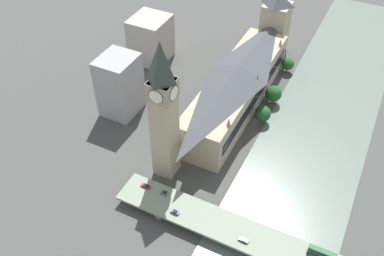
% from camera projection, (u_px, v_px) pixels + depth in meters
% --- Properties ---
extents(ground_plane, '(600.00, 600.00, 0.00)m').
position_uv_depth(ground_plane, '(255.00, 122.00, 246.91)').
color(ground_plane, '#424442').
extents(river_water, '(56.50, 360.00, 0.30)m').
position_uv_depth(river_water, '(313.00, 140.00, 235.57)').
color(river_water, slate).
rests_on(river_water, ground_plane).
extents(parliament_hall, '(25.86, 108.10, 29.59)m').
position_uv_depth(parliament_hall, '(237.00, 86.00, 247.35)').
color(parliament_hall, tan).
rests_on(parliament_hall, ground_plane).
extents(clock_tower, '(11.58, 11.58, 75.99)m').
position_uv_depth(clock_tower, '(164.00, 110.00, 192.35)').
color(clock_tower, tan).
rests_on(clock_tower, ground_plane).
extents(victoria_tower, '(16.95, 16.95, 47.85)m').
position_uv_depth(victoria_tower, '(275.00, 24.00, 286.15)').
color(victoria_tower, tan).
rests_on(victoria_tower, ground_plane).
extents(road_bridge, '(144.99, 16.72, 5.47)m').
position_uv_depth(road_bridge, '(269.00, 245.00, 182.21)').
color(road_bridge, '#5D6A59').
rests_on(road_bridge, ground_plane).
extents(double_decker_bus_mid, '(11.90, 2.51, 4.66)m').
position_uv_depth(double_decker_bus_mid, '(322.00, 253.00, 175.31)').
color(double_decker_bus_mid, '#235B33').
rests_on(double_decker_bus_mid, road_bridge).
extents(car_northbound_lead, '(4.66, 1.86, 1.43)m').
position_uv_depth(car_northbound_lead, '(146.00, 186.00, 203.87)').
color(car_northbound_lead, maroon).
rests_on(car_northbound_lead, road_bridge).
extents(car_northbound_tail, '(3.90, 1.86, 1.28)m').
position_uv_depth(car_northbound_tail, '(165.00, 193.00, 200.86)').
color(car_northbound_tail, slate).
rests_on(car_northbound_tail, road_bridge).
extents(car_southbound_lead, '(3.96, 1.77, 1.53)m').
position_uv_depth(car_southbound_lead, '(175.00, 212.00, 192.70)').
color(car_southbound_lead, navy).
rests_on(car_southbound_lead, road_bridge).
extents(car_southbound_mid, '(4.48, 1.92, 1.47)m').
position_uv_depth(car_southbound_mid, '(244.00, 240.00, 182.15)').
color(car_southbound_mid, '#2D5638').
rests_on(car_southbound_mid, road_bridge).
extents(city_block_west, '(23.24, 24.50, 30.30)m').
position_uv_depth(city_block_west, '(151.00, 39.00, 285.03)').
color(city_block_west, '#A39E93').
rests_on(city_block_west, ground_plane).
extents(city_block_center, '(19.44, 22.10, 36.11)m').
position_uv_depth(city_block_center, '(120.00, 85.00, 242.64)').
color(city_block_center, '#939399').
rests_on(city_block_center, ground_plane).
extents(tree_embankment_near, '(9.80, 9.80, 12.14)m').
position_uv_depth(tree_embankment_near, '(273.00, 94.00, 254.45)').
color(tree_embankment_near, brown).
rests_on(tree_embankment_near, ground_plane).
extents(tree_embankment_mid, '(8.05, 8.05, 10.19)m').
position_uv_depth(tree_embankment_mid, '(288.00, 64.00, 279.15)').
color(tree_embankment_mid, brown).
rests_on(tree_embankment_mid, ground_plane).
extents(tree_embankment_far, '(9.40, 9.40, 11.09)m').
position_uv_depth(tree_embankment_far, '(263.00, 114.00, 242.30)').
color(tree_embankment_far, brown).
rests_on(tree_embankment_far, ground_plane).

